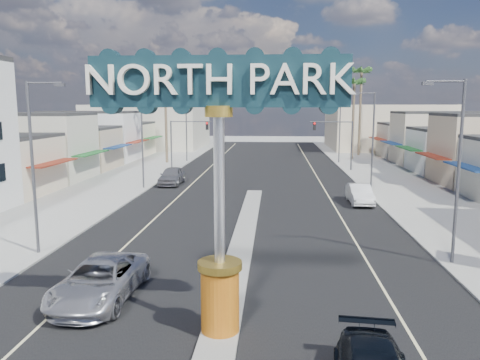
% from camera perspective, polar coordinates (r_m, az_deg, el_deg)
% --- Properties ---
extents(ground, '(160.00, 160.00, 0.00)m').
position_cam_1_polar(ground, '(43.64, 1.86, -1.25)').
color(ground, gray).
rests_on(ground, ground).
extents(road, '(20.00, 120.00, 0.01)m').
position_cam_1_polar(road, '(43.64, 1.86, -1.25)').
color(road, black).
rests_on(road, ground).
extents(median_island, '(1.30, 30.00, 0.16)m').
position_cam_1_polar(median_island, '(28.04, 0.45, -6.89)').
color(median_island, gray).
rests_on(median_island, ground).
extents(sidewalk_left, '(8.00, 120.00, 0.12)m').
position_cam_1_polar(sidewalk_left, '(46.37, -15.70, -0.90)').
color(sidewalk_left, gray).
rests_on(sidewalk_left, ground).
extents(sidewalk_right, '(8.00, 120.00, 0.12)m').
position_cam_1_polar(sidewalk_right, '(45.27, 19.86, -1.34)').
color(sidewalk_right, gray).
rests_on(sidewalk_right, ground).
extents(storefront_row_left, '(12.00, 42.00, 6.00)m').
position_cam_1_polar(storefront_row_left, '(61.76, -20.47, 4.00)').
color(storefront_row_left, beige).
rests_on(storefront_row_left, ground).
extents(storefront_row_right, '(12.00, 42.00, 6.00)m').
position_cam_1_polar(storefront_row_right, '(60.35, 25.91, 3.56)').
color(storefront_row_right, '#B7B29E').
rests_on(storefront_row_right, ground).
extents(backdrop_far_left, '(20.00, 20.00, 8.00)m').
position_cam_1_polar(backdrop_far_left, '(91.16, -10.92, 6.46)').
color(backdrop_far_left, '#B7B29E').
rests_on(backdrop_far_left, ground).
extents(backdrop_far_right, '(20.00, 20.00, 8.00)m').
position_cam_1_polar(backdrop_far_right, '(90.28, 17.32, 6.19)').
color(backdrop_far_right, beige).
rests_on(backdrop_far_right, ground).
extents(gateway_sign, '(8.20, 1.50, 9.15)m').
position_cam_1_polar(gateway_sign, '(15.11, -2.57, 2.06)').
color(gateway_sign, '#BB550E').
rests_on(gateway_sign, median_island).
extents(traffic_signal_left, '(5.09, 0.45, 6.00)m').
position_cam_1_polar(traffic_signal_left, '(58.06, -6.65, 5.49)').
color(traffic_signal_left, '#47474C').
rests_on(traffic_signal_left, ground).
extents(traffic_signal_right, '(5.09, 0.45, 6.00)m').
position_cam_1_polar(traffic_signal_right, '(57.49, 11.71, 5.33)').
color(traffic_signal_right, '#47474C').
rests_on(traffic_signal_right, ground).
extents(streetlight_l_near, '(2.03, 0.22, 9.00)m').
position_cam_1_polar(streetlight_l_near, '(26.11, -23.69, 2.33)').
color(streetlight_l_near, '#47474C').
rests_on(streetlight_l_near, ground).
extents(streetlight_l_mid, '(2.03, 0.22, 9.00)m').
position_cam_1_polar(streetlight_l_mid, '(44.70, -11.65, 5.36)').
color(streetlight_l_mid, '#47474C').
rests_on(streetlight_l_mid, ground).
extents(streetlight_l_far, '(2.03, 0.22, 9.00)m').
position_cam_1_polar(streetlight_l_far, '(66.11, -6.42, 6.60)').
color(streetlight_l_far, '#47474C').
rests_on(streetlight_l_far, ground).
extents(streetlight_r_near, '(2.03, 0.22, 9.00)m').
position_cam_1_polar(streetlight_r_near, '(24.63, 24.79, 1.91)').
color(streetlight_r_near, '#47474C').
rests_on(streetlight_r_near, ground).
extents(streetlight_r_mid, '(2.03, 0.22, 9.00)m').
position_cam_1_polar(streetlight_r_mid, '(43.86, 15.70, 5.14)').
color(streetlight_r_mid, '#47474C').
rests_on(streetlight_r_mid, ground).
extents(streetlight_r_far, '(2.03, 0.22, 9.00)m').
position_cam_1_polar(streetlight_r_far, '(65.54, 11.93, 6.44)').
color(streetlight_r_far, '#47474C').
rests_on(streetlight_r_far, ground).
extents(palm_left_far, '(2.60, 2.60, 13.10)m').
position_cam_1_polar(palm_left_far, '(64.74, -9.14, 12.18)').
color(palm_left_far, brown).
rests_on(palm_left_far, ground).
extents(palm_right_mid, '(2.60, 2.60, 12.10)m').
position_cam_1_polar(palm_right_mid, '(69.88, 13.77, 11.06)').
color(palm_right_mid, brown).
rests_on(palm_right_mid, ground).
extents(palm_right_far, '(2.60, 2.60, 14.10)m').
position_cam_1_polar(palm_right_far, '(76.21, 14.59, 12.18)').
color(palm_right_far, brown).
rests_on(palm_right_far, ground).
extents(suv_left, '(2.86, 5.93, 1.63)m').
position_cam_1_polar(suv_left, '(20.08, -16.69, -11.61)').
color(suv_left, '#BABABF').
rests_on(suv_left, ground).
extents(car_parked_left, '(2.07, 5.15, 1.75)m').
position_cam_1_polar(car_parked_left, '(47.22, -8.30, 0.52)').
color(car_parked_left, slate).
rests_on(car_parked_left, ground).
extents(car_parked_right, '(1.66, 4.73, 1.56)m').
position_cam_1_polar(car_parked_right, '(38.76, 14.38, -1.66)').
color(car_parked_right, silver).
rests_on(car_parked_right, ground).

